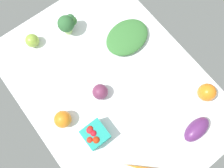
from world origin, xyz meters
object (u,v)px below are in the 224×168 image
Objects in this scene: leafy_greens_clump at (127,37)px; bell_pepper_orange at (207,92)px; heirloom_tomato_green at (32,41)px; red_onion_center at (100,92)px; eggplant at (197,129)px; heirloom_tomato_orange at (63,119)px; broccoli_head at (68,23)px; berry_basket at (95,135)px.

bell_pepper_orange is (-42.26, -9.90, 1.84)cm from leafy_greens_clump.
leafy_greens_clump is 44.30cm from heirloom_tomato_green.
red_onion_center is at bearing 51.87° from bell_pepper_orange.
eggplant is (-37.12, -21.91, 0.02)cm from red_onion_center.
heirloom_tomato_green is 40.22cm from heirloom_tomato_orange.
broccoli_head is at bearing -37.87° from heirloom_tomato_orange.
leafy_greens_clump is at bearing -61.99° from red_onion_center.
broccoli_head is (63.04, 28.59, 2.36)cm from bell_pepper_orange.
heirloom_tomato_green is (39.16, 10.22, -0.28)cm from red_onion_center.
heirloom_tomato_orange reaches higher than heirloom_tomato_green.
heirloom_tomato_green is 0.58× the size of broccoli_head.
leafy_greens_clump is 28.26cm from broccoli_head.
red_onion_center is 0.63× the size of broccoli_head.
leafy_greens_clump is at bearing 13.18° from bell_pepper_orange.
broccoli_head is (34.71, -7.49, 3.02)cm from red_onion_center.
leafy_greens_clump is 3.48× the size of heirloom_tomato_green.
berry_basket is at bearing 157.27° from broccoli_head.
heirloom_tomato_orange is at bearing 166.68° from heirloom_tomato_green.
heirloom_tomato_orange reaches higher than red_onion_center.
heirloom_tomato_orange is 0.68× the size of broccoli_head.
bell_pepper_orange is 62.39cm from heirloom_tomato_orange.
red_onion_center is at bearing 167.82° from broccoli_head.
leafy_greens_clump is at bearing -73.06° from heirloom_tomato_orange.
bell_pepper_orange is at bearing -145.55° from heirloom_tomato_green.
heirloom_tomato_green is (67.49, 46.31, -0.95)cm from bell_pepper_orange.
broccoli_head reaches higher than berry_basket.
leafy_greens_clump is 43.44cm from bell_pepper_orange.
heirloom_tomato_orange reaches higher than leafy_greens_clump.
bell_pepper_orange reaches higher than eggplant.
eggplant reaches higher than heirloom_tomato_green.
berry_basket is (-27.10, 38.76, 1.69)cm from leafy_greens_clump.
bell_pepper_orange reaches higher than heirloom_tomato_green.
bell_pepper_orange is at bearing -128.13° from red_onion_center.
broccoli_head reaches higher than heirloom_tomato_orange.
eggplant reaches higher than leafy_greens_clump.
broccoli_head is at bearing -12.18° from red_onion_center.
bell_pepper_orange is (-28.33, -36.09, 0.66)cm from red_onion_center.
red_onion_center is 45.88cm from bell_pepper_orange.
eggplant is at bearing -149.46° from red_onion_center.
eggplant is 55.62cm from heirloom_tomato_orange.
bell_pepper_orange is at bearing -155.60° from broccoli_head.
bell_pepper_orange reaches higher than berry_basket.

